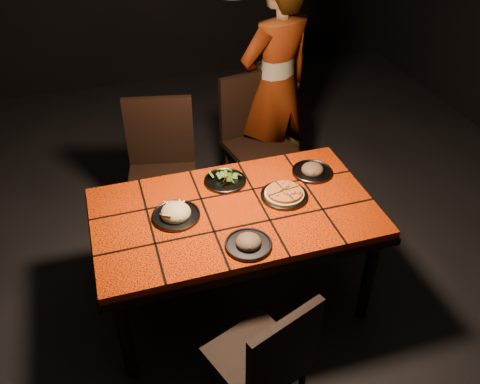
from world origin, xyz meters
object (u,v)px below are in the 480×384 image
object	(u,v)px
dining_table	(235,220)
plate_pasta	(176,214)
chair_near	(268,359)
plate_pizza	(284,194)
chair_far_left	(162,163)
diner	(276,87)
chair_far_right	(254,133)

from	to	relation	value
dining_table	plate_pasta	distance (m)	0.35
chair_near	plate_pizza	size ratio (longest dim) A/B	3.21
dining_table	chair_near	size ratio (longest dim) A/B	1.80
chair_near	dining_table	bearing A→B (deg)	-116.53
chair_far_left	diner	distance (m)	1.06
chair_far_right	plate_pizza	bearing A→B (deg)	-109.42
chair_near	diner	size ratio (longest dim) A/B	0.51
diner	plate_pizza	size ratio (longest dim) A/B	6.31
dining_table	plate_pasta	xyz separation A→B (m)	(-0.33, 0.03, 0.10)
chair_far_left	plate_pizza	size ratio (longest dim) A/B	3.72
diner	plate_pizza	bearing A→B (deg)	54.09
chair_far_left	chair_near	bearing A→B (deg)	-71.20
chair_far_left	plate_pizza	xyz separation A→B (m)	(0.60, -0.80, 0.17)
dining_table	plate_pasta	size ratio (longest dim) A/B	5.96
plate_pizza	plate_pasta	size ratio (longest dim) A/B	1.03
plate_pasta	diner	bearing A→B (deg)	48.12
plate_pizza	dining_table	bearing A→B (deg)	-174.99
plate_pasta	chair_near	bearing A→B (deg)	-74.30
plate_pizza	chair_far_right	bearing A→B (deg)	81.09
chair_far_left	diner	world-z (taller)	diner
chair_far_right	diner	xyz separation A→B (m)	(0.21, 0.13, 0.29)
plate_pizza	plate_pasta	world-z (taller)	plate_pasta
chair_far_right	plate_pasta	size ratio (longest dim) A/B	3.78
dining_table	chair_far_right	xyz separation A→B (m)	(0.47, 1.04, -0.08)
diner	chair_near	bearing A→B (deg)	51.01
chair_far_right	diner	bearing A→B (deg)	20.56
chair_near	chair_far_right	world-z (taller)	chair_far_right
dining_table	chair_near	bearing A→B (deg)	-95.96
chair_far_left	chair_far_right	world-z (taller)	chair_far_left
diner	plate_pasta	bearing A→B (deg)	30.16
chair_far_left	plate_pasta	size ratio (longest dim) A/B	3.82
chair_far_right	plate_pizza	size ratio (longest dim) A/B	3.68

